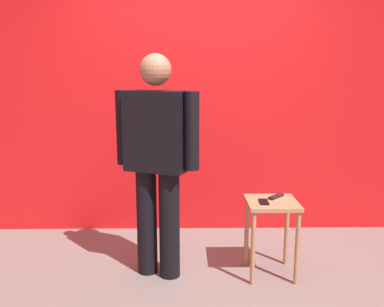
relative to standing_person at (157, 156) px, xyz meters
The scene contains 5 objects.
back_wall_red 1.27m from the standing_person, 73.85° to the left, with size 6.29×0.12×3.25m, color red.
standing_person is the anchor object (origin of this frame).
side_table 1.04m from the standing_person, ahead, with size 0.40×0.40×0.62m.
cell_phone 0.91m from the standing_person, ahead, with size 0.07×0.14×0.01m, color black.
tv_remote 1.03m from the standing_person, ahead, with size 0.04×0.17×0.02m, color black.
Camera 1 is at (-0.08, -2.62, 1.62)m, focal length 38.52 mm.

